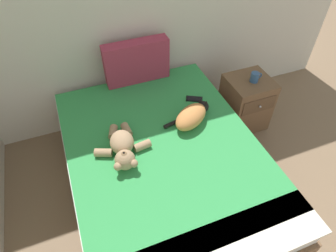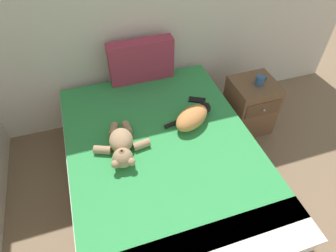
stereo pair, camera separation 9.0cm
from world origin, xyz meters
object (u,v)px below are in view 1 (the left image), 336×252
Objects in this scene: cat at (192,116)px; teddy_bear at (123,148)px; bed at (164,169)px; mug at (255,77)px; cell_phone at (194,99)px; nightstand at (245,102)px; patterned_cushion at (137,62)px.

cat is 0.89× the size of teddy_bear.
mug is at bearing 22.77° from bed.
teddy_bear is (-0.30, 0.06, 0.35)m from bed.
cell_phone is at bearing 43.85° from bed.
teddy_bear reaches higher than nightstand.
cell_phone is at bearing -178.03° from mug.
nightstand is 4.69× the size of mug.
teddy_bear reaches higher than cell_phone.
teddy_bear is (-0.62, -0.12, -0.00)m from cat.
nightstand reaches higher than bed.
mug is (1.10, 0.46, 0.34)m from bed.
bed is 0.46m from teddy_bear.
teddy_bear is 3.01× the size of cell_phone.
mug is at bearing -23.72° from patterned_cushion.
teddy_bear is (-0.38, -0.86, -0.13)m from patterned_cushion.
teddy_bear reaches higher than cat.
patterned_cushion reaches higher than cell_phone.
patterned_cushion is (0.07, 0.91, 0.48)m from bed.
bed is 3.29× the size of patterned_cushion.
mug is (0.64, 0.02, 0.06)m from cell_phone.
teddy_bear is 1.46m from mug.
nightstand is (1.39, 0.43, -0.33)m from teddy_bear.
cat reaches higher than mug.
mug reaches higher than bed.
nightstand is (1.01, -0.43, -0.47)m from patterned_cushion.
teddy_bear is at bearing -168.67° from cat.
nightstand is at bearing 3.94° from cell_phone.
bed is at bearing -10.59° from teddy_bear.
cell_phone is at bearing -176.06° from nightstand.
patterned_cushion reaches higher than nightstand.
cat is at bearing 11.33° from teddy_bear.
nightstand is at bearing 134.52° from mug.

